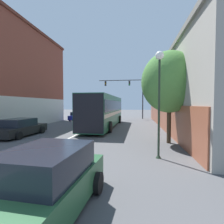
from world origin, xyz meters
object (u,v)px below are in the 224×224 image
object	(u,v)px
bus	(104,110)
street_tree_near	(170,82)
parked_car_left_near	(78,116)
parked_car_left_mid	(20,128)
traffic_signal_gantry	(130,90)
street_lamp	(159,90)
hatchback_foreground	(42,186)

from	to	relation	value
bus	street_tree_near	bearing A→B (deg)	-142.40
parked_car_left_near	street_tree_near	bearing A→B (deg)	-140.87
bus	parked_car_left_near	world-z (taller)	bus
bus	parked_car_left_mid	bearing A→B (deg)	140.37
parked_car_left_near	parked_car_left_mid	world-z (taller)	parked_car_left_mid
bus	traffic_signal_gantry	bearing A→B (deg)	-10.78
traffic_signal_gantry	street_tree_near	world-z (taller)	traffic_signal_gantry
bus	parked_car_left_near	distance (m)	9.55
parked_car_left_near	street_tree_near	xyz separation A→B (m)	(11.19, -14.98, 3.26)
street_lamp	street_tree_near	size ratio (longest dim) A/B	0.83
traffic_signal_gantry	street_tree_near	size ratio (longest dim) A/B	1.33
bus	street_tree_near	size ratio (longest dim) A/B	2.18
bus	traffic_signal_gantry	distance (m)	12.24
street_tree_near	parked_car_left_near	bearing A→B (deg)	126.77
parked_car_left_mid	parked_car_left_near	bearing A→B (deg)	2.95
parked_car_left_mid	street_lamp	xyz separation A→B (m)	(9.97, -4.26, 2.49)
bus	street_tree_near	xyz separation A→B (m)	(5.54, -7.38, 1.99)
hatchback_foreground	street_lamp	world-z (taller)	street_lamp
hatchback_foreground	street_lamp	bearing A→B (deg)	-29.41
parked_car_left_near	parked_car_left_mid	size ratio (longest dim) A/B	0.91
parked_car_left_near	street_tree_near	distance (m)	18.98
street_lamp	bus	bearing A→B (deg)	112.75
traffic_signal_gantry	street_lamp	world-z (taller)	traffic_signal_gantry
parked_car_left_mid	street_lamp	size ratio (longest dim) A/B	0.96
bus	parked_car_left_mid	world-z (taller)	bus
hatchback_foreground	traffic_signal_gantry	bearing A→B (deg)	1.80
hatchback_foreground	traffic_signal_gantry	xyz separation A→B (m)	(0.91, 26.97, 4.32)
hatchback_foreground	street_tree_near	world-z (taller)	street_tree_near
parked_car_left_near	bus	bearing A→B (deg)	-140.96
hatchback_foreground	traffic_signal_gantry	world-z (taller)	traffic_signal_gantry
hatchback_foreground	parked_car_left_near	xyz separation A→B (m)	(-7.11, 22.97, -0.08)
street_lamp	street_tree_near	distance (m)	3.57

